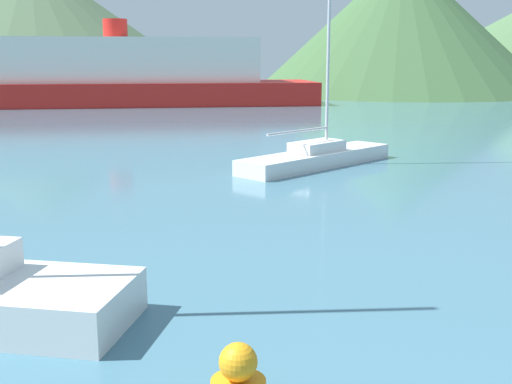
{
  "coord_description": "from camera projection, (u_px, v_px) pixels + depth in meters",
  "views": [
    {
      "loc": [
        -2.64,
        -0.11,
        4.21
      ],
      "look_at": [
        -0.52,
        14.0,
        1.2
      ],
      "focal_mm": 45.0,
      "sensor_mm": 36.0,
      "label": 1
    }
  ],
  "objects": [
    {
      "name": "hill_central",
      "position": [
        33.0,
        25.0,
        77.25
      ],
      "size": [
        46.03,
        46.03,
        16.0
      ],
      "color": "#4C6647",
      "rests_on": "ground_plane"
    },
    {
      "name": "ferry_distant",
      "position": [
        117.0,
        76.0,
        56.98
      ],
      "size": [
        35.31,
        8.68,
        7.46
      ],
      "rotation": [
        0.0,
        0.0,
        -0.01
      ],
      "color": "red",
      "rests_on": "ground_plane"
    },
    {
      "name": "hill_east",
      "position": [
        401.0,
        24.0,
        75.81
      ],
      "size": [
        35.03,
        35.03,
        16.03
      ],
      "color": "#3D6038",
      "rests_on": "ground_plane"
    },
    {
      "name": "buoy_marker",
      "position": [
        238.0,
        379.0,
        7.89
      ],
      "size": [
        0.69,
        0.69,
        0.79
      ],
      "color": "orange",
      "rests_on": "ground_plane"
    },
    {
      "name": "sailboat_middle",
      "position": [
        317.0,
        155.0,
        25.13
      ],
      "size": [
        7.07,
        5.94,
        10.33
      ],
      "rotation": [
        0.0,
        0.0,
        0.65
      ],
      "color": "white",
      "rests_on": "ground_plane"
    }
  ]
}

